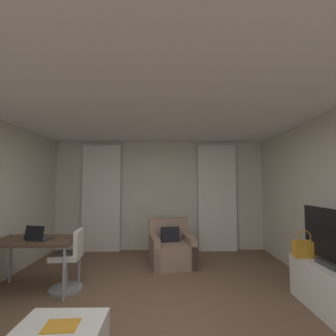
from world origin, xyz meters
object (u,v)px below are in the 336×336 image
object	(u,v)px
armchair	(171,250)
desk_chair	(69,263)
magazine_open	(61,326)
tv_flatscreen	(331,239)
desk	(36,244)
tv_console	(333,291)
handbag_primary	(305,248)
laptop	(38,237)

from	to	relation	value
armchair	desk_chair	world-z (taller)	desk_chair
magazine_open	tv_flatscreen	size ratio (longest dim) A/B	0.29
desk	tv_console	xyz separation A→B (m)	(3.98, -0.68, -0.40)
armchair	tv_flatscreen	world-z (taller)	tv_flatscreen
desk_chair	handbag_primary	size ratio (longest dim) A/B	2.39
tv_console	desk	bearing A→B (deg)	170.30
laptop	desk	bearing A→B (deg)	138.10
tv_console	handbag_primary	bearing A→B (deg)	106.05
laptop	tv_flatscreen	size ratio (longest dim) A/B	0.38
magazine_open	handbag_primary	distance (m)	3.08
desk_chair	tv_console	xyz separation A→B (m)	(3.48, -0.70, -0.11)
desk_chair	magazine_open	bearing A→B (deg)	-69.87
desk	magazine_open	xyz separation A→B (m)	(1.05, -1.50, -0.31)
handbag_primary	desk_chair	bearing A→B (deg)	174.51
armchair	desk	distance (m)	2.36
armchair	tv_flatscreen	xyz separation A→B (m)	(1.93, -1.77, 0.61)
handbag_primary	desk	bearing A→B (deg)	175.54
desk	laptop	world-z (taller)	laptop
tv_console	tv_flatscreen	size ratio (longest dim) A/B	1.17
armchair	laptop	world-z (taller)	laptop
tv_flatscreen	desk	bearing A→B (deg)	170.36
desk_chair	tv_console	bearing A→B (deg)	-11.41
magazine_open	handbag_primary	world-z (taller)	handbag_primary
laptop	magazine_open	world-z (taller)	laptop
desk	desk_chair	xyz separation A→B (m)	(0.49, 0.02, -0.29)
desk_chair	handbag_primary	bearing A→B (deg)	-5.49
handbag_primary	magazine_open	bearing A→B (deg)	-156.85
desk	desk_chair	bearing A→B (deg)	2.61
armchair	laptop	size ratio (longest dim) A/B	2.50
desk_chair	laptop	size ratio (longest dim) A/B	2.34
tv_flatscreen	laptop	bearing A→B (deg)	170.90
armchair	tv_console	xyz separation A→B (m)	(1.93, -1.77, -0.00)
magazine_open	handbag_primary	xyz separation A→B (m)	(2.81, 1.20, 0.31)
tv_console	tv_flatscreen	xyz separation A→B (m)	(0.00, 0.00, 0.62)
armchair	handbag_primary	bearing A→B (deg)	-37.49
laptop	handbag_primary	world-z (taller)	laptop
laptop	tv_console	distance (m)	4.01
tv_console	desk_chair	bearing A→B (deg)	168.59
desk_chair	laptop	bearing A→B (deg)	-171.08
desk_chair	handbag_primary	xyz separation A→B (m)	(3.37, -0.32, 0.30)
desk	laptop	size ratio (longest dim) A/B	3.20
desk	handbag_primary	bearing A→B (deg)	-4.46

